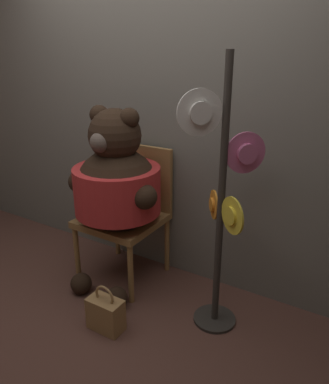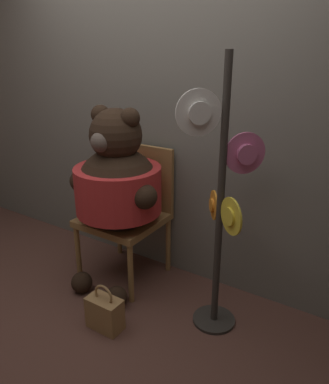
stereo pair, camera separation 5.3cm
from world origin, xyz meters
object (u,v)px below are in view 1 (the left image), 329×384
Objects in this scene: hat_display_rack at (221,203)px; teddy_bear at (117,185)px; chair at (129,207)px; handbag_on_ground at (106,313)px.

teddy_bear is at bearing 178.26° from hat_display_rack.
chair reaches higher than handbag_on_ground.
chair is 0.31m from teddy_bear.
hat_display_rack is (0.81, -0.02, 0.04)m from teddy_bear.
chair is at bearing 102.06° from teddy_bear.
teddy_bear reaches higher than chair.
chair is 0.83m from handbag_on_ground.
chair is 0.75× the size of teddy_bear.
teddy_bear is 0.87m from handbag_on_ground.
handbag_on_ground is at bearing -66.75° from chair.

